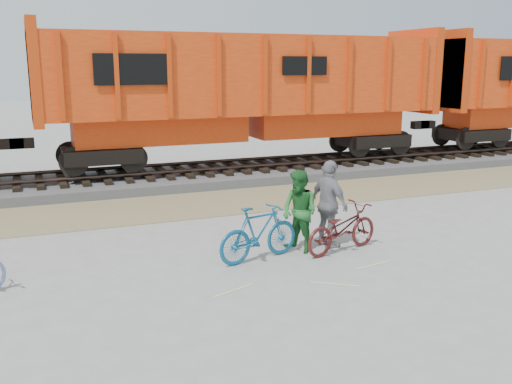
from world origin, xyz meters
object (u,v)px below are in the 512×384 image
at_px(bicycle_teal, 259,233).
at_px(person_man, 300,212).
at_px(bicycle_maroon, 342,228).
at_px(person_woman, 329,204).
at_px(hopper_car_center, 247,90).

relative_size(bicycle_teal, person_man, 1.09).
distance_m(bicycle_teal, person_man, 1.06).
xyz_separation_m(bicycle_maroon, person_woman, (-0.10, 0.40, 0.44)).
bearing_deg(bicycle_teal, hopper_car_center, -33.58).
relative_size(hopper_car_center, bicycle_teal, 7.43).
bearing_deg(hopper_car_center, bicycle_teal, -109.64).
height_order(bicycle_maroon, person_woman, person_woman).
xyz_separation_m(hopper_car_center, bicycle_maroon, (-1.19, -8.61, -2.50)).
relative_size(hopper_car_center, person_woman, 7.38).
height_order(person_man, person_woman, person_woman).
bearing_deg(person_man, hopper_car_center, 145.28).
relative_size(bicycle_teal, person_woman, 0.99).
relative_size(bicycle_teal, bicycle_maroon, 0.98).
bearing_deg(hopper_car_center, person_woman, -98.95).
distance_m(hopper_car_center, person_woman, 8.56).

